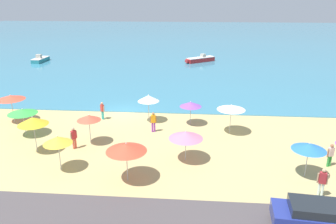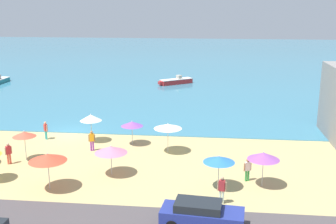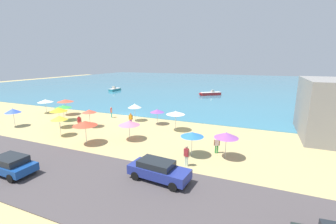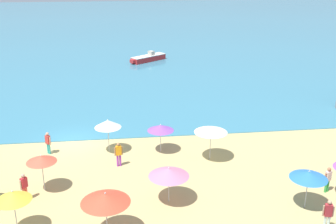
{
  "view_description": "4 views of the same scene",
  "coord_description": "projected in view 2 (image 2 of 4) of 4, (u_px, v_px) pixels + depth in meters",
  "views": [
    {
      "loc": [
        6.69,
        -29.44,
        10.8
      ],
      "look_at": [
        4.66,
        -4.06,
        1.61
      ],
      "focal_mm": 35.0,
      "sensor_mm": 36.0,
      "label": 1
    },
    {
      "loc": [
        13.28,
        -36.67,
        11.88
      ],
      "look_at": [
        9.27,
        0.5,
        2.18
      ],
      "focal_mm": 45.0,
      "sensor_mm": 36.0,
      "label": 2
    },
    {
      "loc": [
        19.15,
        -29.31,
        8.53
      ],
      "look_at": [
        6.43,
        1.34,
        0.85
      ],
      "focal_mm": 24.0,
      "sensor_mm": 36.0,
      "label": 3
    },
    {
      "loc": [
        3.72,
        -30.16,
        13.25
      ],
      "look_at": [
        7.4,
        0.39,
        1.92
      ],
      "focal_mm": 45.0,
      "sensor_mm": 36.0,
      "label": 4
    }
  ],
  "objects": [
    {
      "name": "ground_plane",
      "position": [
        70.0,
        133.0,
        39.65
      ],
      "size": [
        160.0,
        160.0,
        0.0
      ],
      "primitive_type": "plane",
      "color": "tan"
    },
    {
      "name": "sea",
      "position": [
        153.0,
        59.0,
        92.58
      ],
      "size": [
        150.0,
        110.0,
        0.05
      ],
      "primitive_type": "cube",
      "color": "teal",
      "rests_on": "ground_plane"
    },
    {
      "name": "beach_umbrella_0",
      "position": [
        219.0,
        159.0,
        27.3
      ],
      "size": [
        2.08,
        2.08,
        2.32
      ],
      "color": "#B2B2B7",
      "rests_on": "ground_plane"
    },
    {
      "name": "beach_umbrella_1",
      "position": [
        48.0,
        157.0,
        27.12
      ],
      "size": [
        2.46,
        2.46,
        2.54
      ],
      "color": "#B2B2B7",
      "rests_on": "ground_plane"
    },
    {
      "name": "beach_umbrella_4",
      "position": [
        24.0,
        134.0,
        32.3
      ],
      "size": [
        1.78,
        1.78,
        2.4
      ],
      "color": "#B2B2B7",
      "rests_on": "ground_plane"
    },
    {
      "name": "beach_umbrella_6",
      "position": [
        132.0,
        124.0,
        35.96
      ],
      "size": [
        1.91,
        1.91,
        2.15
      ],
      "color": "#B2B2B7",
      "rests_on": "ground_plane"
    },
    {
      "name": "beach_umbrella_8",
      "position": [
        91.0,
        118.0,
        36.64
      ],
      "size": [
        1.9,
        1.9,
        2.54
      ],
      "color": "#B2B2B7",
      "rests_on": "ground_plane"
    },
    {
      "name": "beach_umbrella_10",
      "position": [
        111.0,
        150.0,
        29.59
      ],
      "size": [
        2.32,
        2.32,
        2.2
      ],
      "color": "#B2B2B7",
      "rests_on": "ground_plane"
    },
    {
      "name": "beach_umbrella_11",
      "position": [
        264.0,
        156.0,
        27.59
      ],
      "size": [
        2.12,
        2.12,
        2.46
      ],
      "color": "#B2B2B7",
      "rests_on": "ground_plane"
    },
    {
      "name": "beach_umbrella_14",
      "position": [
        168.0,
        126.0,
        33.96
      ],
      "size": [
        2.28,
        2.28,
        2.49
      ],
      "color": "#B2B2B7",
      "rests_on": "ground_plane"
    },
    {
      "name": "bather_0",
      "position": [
        222.0,
        188.0,
        25.48
      ],
      "size": [
        0.55,
        0.3,
        1.76
      ],
      "color": "silver",
      "rests_on": "ground_plane"
    },
    {
      "name": "bather_1",
      "position": [
        46.0,
        129.0,
        37.65
      ],
      "size": [
        0.43,
        0.43,
        1.65
      ],
      "color": "teal",
      "rests_on": "ground_plane"
    },
    {
      "name": "bather_2",
      "position": [
        92.0,
        140.0,
        34.7
      ],
      "size": [
        0.56,
        0.3,
        1.72
      ],
      "color": "purple",
      "rests_on": "ground_plane"
    },
    {
      "name": "bather_3",
      "position": [
        247.0,
        169.0,
        28.77
      ],
      "size": [
        0.53,
        0.35,
        1.62
      ],
      "color": "green",
      "rests_on": "ground_plane"
    },
    {
      "name": "bather_4",
      "position": [
        9.0,
        152.0,
        31.83
      ],
      "size": [
        0.39,
        0.48,
        1.67
      ],
      "color": "#E85945",
      "rests_on": "ground_plane"
    },
    {
      "name": "parked_car_2",
      "position": [
        201.0,
        214.0,
        22.75
      ],
      "size": [
        4.62,
        2.14,
        1.47
      ],
      "color": "navy",
      "rests_on": "coastal_road"
    },
    {
      "name": "skiff_nearshore",
      "position": [
        176.0,
        81.0,
        63.39
      ],
      "size": [
        5.07,
        4.13,
        1.28
      ],
      "color": "#B62A2B",
      "rests_on": "sea"
    }
  ]
}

